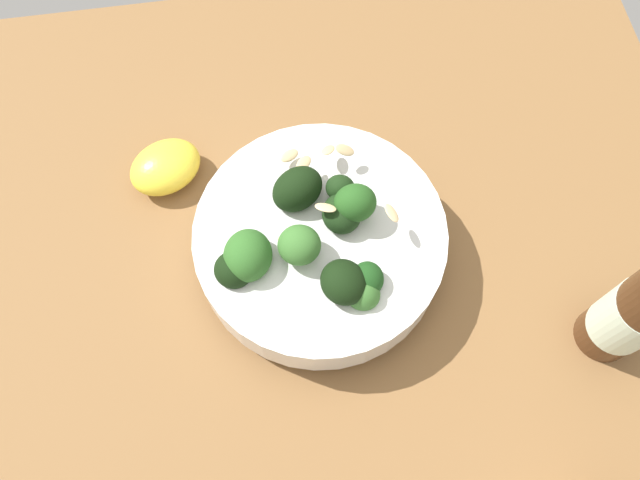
{
  "coord_description": "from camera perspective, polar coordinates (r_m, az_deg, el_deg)",
  "views": [
    {
      "loc": [
        19.91,
        -6.36,
        54.73
      ],
      "look_at": [
        -1.69,
        -3.09,
        4.0
      ],
      "focal_mm": 35.67,
      "sensor_mm": 36.0,
      "label": 1
    }
  ],
  "objects": [
    {
      "name": "bowl_of_broccoli",
      "position": [
        0.55,
        -0.14,
        -0.15
      ],
      "size": [
        21.72,
        21.72,
        9.97
      ],
      "color": "white",
      "rests_on": "ground_plane"
    },
    {
      "name": "bottle_short",
      "position": [
        0.55,
        26.76,
        -5.7
      ],
      "size": [
        4.98,
        4.98,
        16.42
      ],
      "color": "#472814",
      "rests_on": "ground_plane"
    },
    {
      "name": "ground_plane",
      "position": [
        0.61,
        3.14,
        -3.35
      ],
      "size": [
        69.86,
        69.86,
        4.3
      ],
      "primitive_type": "cube",
      "color": "brown"
    },
    {
      "name": "lemon_wedge",
      "position": [
        0.63,
        -13.7,
        6.37
      ],
      "size": [
        7.97,
        8.67,
        3.68
      ],
      "primitive_type": "ellipsoid",
      "rotation": [
        0.0,
        0.0,
        5.17
      ],
      "color": "yellow",
      "rests_on": "ground_plane"
    }
  ]
}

